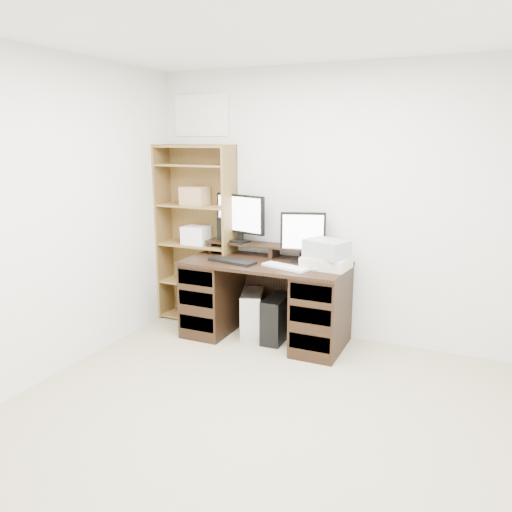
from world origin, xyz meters
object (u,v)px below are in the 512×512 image
Objects in this scene: printer at (326,263)px; tower_black at (276,319)px; bookshelf at (197,233)px; tower_silver at (252,313)px; monitor_small at (303,235)px; monitor_wide at (240,216)px; desk at (265,299)px.

printer is 0.75m from tower_black.
printer is at bearing -8.18° from bookshelf.
tower_silver is 1.00× the size of tower_black.
printer is (0.28, -0.17, -0.20)m from monitor_small.
tower_black is at bearing -175.47° from printer.
monitor_small reaches higher than printer.
monitor_small is 0.91m from tower_silver.
printer is 0.92× the size of tower_black.
monitor_wide is 1.45× the size of printer.
desk is 0.70m from printer.
bookshelf is at bearing 160.30° from monitor_small.
printer reaches higher than desk.
printer is (0.57, 0.01, 0.41)m from desk.
tower_silver is at bearing 163.41° from desk.
tower_silver is at bearing 170.14° from tower_black.
desk is 0.24m from tower_silver.
tower_black is at bearing -11.85° from bookshelf.
bookshelf is at bearing -164.52° from monitor_wide.
tower_black is (0.11, 0.01, -0.18)m from desk.
tower_black is 1.21m from bookshelf.
monitor_wide is 1.26× the size of monitor_small.
desk is at bearing -36.15° from tower_silver.
monitor_small reaches higher than tower_silver.
bookshelf reaches higher than printer.
monitor_wide is at bearing 121.30° from tower_silver.
printer is 0.22× the size of bookshelf.
printer is 1.44m from bookshelf.
printer is 0.92× the size of tower_silver.
tower_silver is at bearing 178.11° from monitor_small.
monitor_wide is 0.95m from tower_silver.
desk is 2.63× the size of monitor_wide.
tower_black is (0.27, -0.04, -0.00)m from tower_silver.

